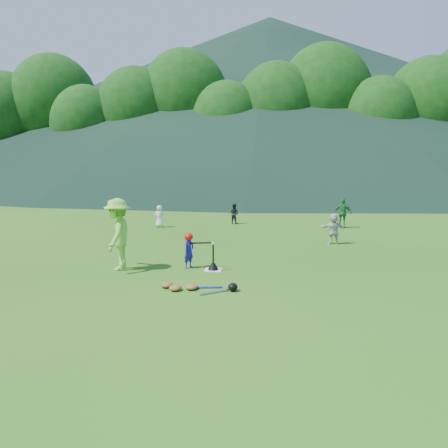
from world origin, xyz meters
name	(u,v)px	position (x,y,z in m)	size (l,w,h in m)	color
ground	(213,270)	(0.00, 0.00, 0.00)	(120.00, 120.00, 0.00)	#295613
home_plate	(213,270)	(0.00, 0.00, 0.01)	(0.45, 0.45, 0.02)	silver
baseball	(213,243)	(0.00, 0.00, 0.74)	(0.08, 0.08, 0.08)	white
batter_child	(189,251)	(-0.70, 0.19, 0.47)	(0.35, 0.23, 0.95)	#1E179F
adult_coach	(118,234)	(-2.55, -0.20, 0.97)	(1.25, 0.72, 1.93)	#80D63F
fielder_a	(160,216)	(-3.44, 7.36, 0.49)	(0.48, 0.31, 0.98)	silver
fielder_b	(234,214)	(-0.27, 8.86, 0.48)	(0.46, 0.36, 0.95)	black
fielder_c	(343,213)	(4.59, 8.17, 0.65)	(0.76, 0.32, 1.30)	#227434
fielder_d	(334,229)	(3.70, 4.23, 0.55)	(1.02, 0.32, 1.10)	silver
batting_tee	(213,266)	(0.00, 0.00, 0.13)	(0.30, 0.30, 0.68)	black
batter_gear	(190,237)	(-0.67, 0.19, 0.85)	(0.73, 0.26, 0.31)	red
equipment_pile	(192,287)	(-0.24, -1.82, 0.07)	(1.80, 0.72, 0.19)	olive
outfield_fence	(257,186)	(0.00, 28.00, 0.70)	(70.07, 0.08, 1.33)	gray
tree_line	(262,108)	(0.20, 33.83, 8.21)	(70.04, 11.40, 14.82)	#382314
distant_hills	(232,103)	(-7.63, 81.81, 14.98)	(155.00, 140.00, 32.00)	black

